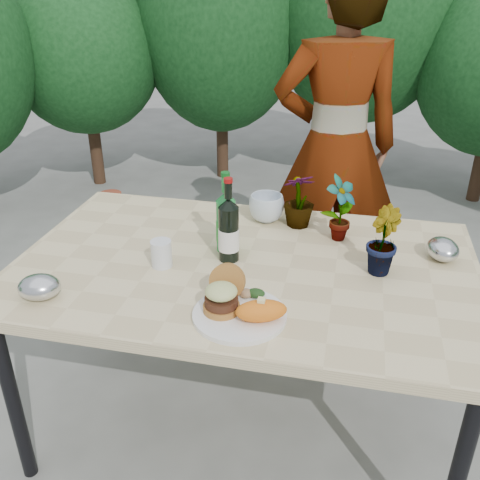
% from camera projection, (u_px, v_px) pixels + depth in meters
% --- Properties ---
extents(ground, '(80.00, 80.00, 0.00)m').
position_uv_depth(ground, '(244.00, 420.00, 2.21)').
color(ground, slate).
rests_on(ground, ground).
extents(patio_table, '(1.60, 1.00, 0.75)m').
position_uv_depth(patio_table, '(245.00, 277.00, 1.89)').
color(patio_table, beige).
rests_on(patio_table, ground).
extents(shrub_hedge, '(6.77, 5.22, 2.22)m').
position_uv_depth(shrub_hedge, '(333.00, 67.00, 3.14)').
color(shrub_hedge, '#382316').
rests_on(shrub_hedge, ground).
extents(dinner_plate, '(0.28, 0.28, 0.01)m').
position_uv_depth(dinner_plate, '(240.00, 315.00, 1.58)').
color(dinner_plate, white).
rests_on(dinner_plate, patio_table).
extents(burger_stack, '(0.11, 0.16, 0.11)m').
position_uv_depth(burger_stack, '(223.00, 294.00, 1.58)').
color(burger_stack, '#B7722D').
rests_on(burger_stack, dinner_plate).
extents(sweet_potato, '(0.17, 0.12, 0.06)m').
position_uv_depth(sweet_potato, '(261.00, 311.00, 1.53)').
color(sweet_potato, orange).
rests_on(sweet_potato, dinner_plate).
extents(grilled_veg, '(0.08, 0.05, 0.03)m').
position_uv_depth(grilled_veg, '(252.00, 293.00, 1.64)').
color(grilled_veg, olive).
rests_on(grilled_veg, dinner_plate).
extents(wine_bottle, '(0.07, 0.07, 0.30)m').
position_uv_depth(wine_bottle, '(229.00, 231.00, 1.84)').
color(wine_bottle, black).
rests_on(wine_bottle, patio_table).
extents(sparkling_water, '(0.07, 0.07, 0.30)m').
position_uv_depth(sparkling_water, '(226.00, 223.00, 1.91)').
color(sparkling_water, '#188531').
rests_on(sparkling_water, patio_table).
extents(plastic_cup, '(0.07, 0.07, 0.09)m').
position_uv_depth(plastic_cup, '(161.00, 254.00, 1.83)').
color(plastic_cup, silver).
rests_on(plastic_cup, patio_table).
extents(seedling_left, '(0.15, 0.16, 0.25)m').
position_uv_depth(seedling_left, '(340.00, 209.00, 1.97)').
color(seedling_left, '#2E5E20').
rests_on(seedling_left, patio_table).
extents(seedling_mid, '(0.12, 0.14, 0.23)m').
position_uv_depth(seedling_mid, '(382.00, 240.00, 1.77)').
color(seedling_mid, '#1F531C').
rests_on(seedling_mid, patio_table).
extents(seedling_right, '(0.16, 0.16, 0.22)m').
position_uv_depth(seedling_right, '(299.00, 200.00, 2.09)').
color(seedling_right, '#27591E').
rests_on(seedling_right, patio_table).
extents(blue_bowl, '(0.15, 0.15, 0.11)m').
position_uv_depth(blue_bowl, '(266.00, 208.00, 2.15)').
color(blue_bowl, silver).
rests_on(blue_bowl, patio_table).
extents(foil_packet_left, '(0.15, 0.14, 0.08)m').
position_uv_depth(foil_packet_left, '(39.00, 287.00, 1.65)').
color(foil_packet_left, '#BBBDC2').
rests_on(foil_packet_left, patio_table).
extents(foil_packet_right, '(0.14, 0.16, 0.08)m').
position_uv_depth(foil_packet_right, '(443.00, 249.00, 1.88)').
color(foil_packet_right, silver).
rests_on(foil_packet_right, patio_table).
extents(person, '(0.72, 0.56, 1.74)m').
position_uv_depth(person, '(336.00, 147.00, 2.66)').
color(person, '#8B6145').
rests_on(person, ground).
extents(terracotta_pot, '(0.17, 0.17, 0.14)m').
position_uv_depth(terracotta_pot, '(111.00, 201.00, 4.09)').
color(terracotta_pot, '#A34129').
rests_on(terracotta_pot, ground).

